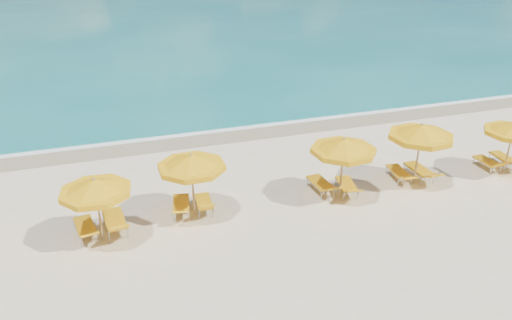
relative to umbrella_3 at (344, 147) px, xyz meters
name	(u,v)px	position (x,y,z in m)	size (l,w,h in m)	color
ground_plane	(269,206)	(-2.77, 0.22, -2.09)	(120.00, 120.00, 0.00)	beige
ocean	(134,14)	(-2.77, 48.22, -2.09)	(120.00, 80.00, 0.30)	#136C6B
wet_sand_band	(219,134)	(-2.77, 7.62, -2.09)	(120.00, 2.60, 0.01)	tan
foam_line	(215,129)	(-2.77, 8.42, -2.09)	(120.00, 1.20, 0.03)	white
whitecap_near	(88,91)	(-8.77, 17.22, -2.09)	(14.00, 0.36, 0.05)	white
whitecap_far	(263,52)	(5.23, 24.22, -2.09)	(18.00, 0.30, 0.05)	white
umbrella_1	(95,188)	(-8.66, -0.19, -0.14)	(2.78, 2.78, 2.30)	tan
umbrella_2	(191,163)	(-5.49, 0.46, -0.05)	(3.09, 3.09, 2.40)	tan
umbrella_3	(344,147)	(0.00, 0.00, 0.00)	(3.06, 3.06, 2.46)	tan
umbrella_4	(421,132)	(3.35, 0.12, 0.08)	(3.13, 3.13, 2.55)	tan
lounger_1_left	(86,231)	(-9.16, 0.26, -1.88)	(0.85, 1.85, 0.71)	#A5A8AD
lounger_1_right	(115,225)	(-8.21, 0.26, -1.85)	(0.83, 2.04, 0.88)	#A5A8AD
lounger_2_left	(181,208)	(-5.90, 0.72, -1.88)	(0.90, 1.87, 0.72)	#A5A8AD
lounger_2_right	(204,206)	(-5.09, 0.64, -1.89)	(0.68, 1.64, 0.78)	#A5A8AD
lounger_3_left	(321,187)	(-0.51, 0.59, -1.88)	(0.69, 1.86, 0.75)	#A5A8AD
lounger_3_right	(347,188)	(0.39, 0.21, -1.88)	(0.93, 1.88, 0.71)	#A5A8AD
lounger_4_left	(399,175)	(2.93, 0.57, -1.89)	(0.78, 1.80, 0.63)	#A5A8AD
lounger_4_right	(419,173)	(3.79, 0.42, -1.87)	(0.66, 1.93, 0.71)	#A5A8AD
lounger_5_left	(487,165)	(7.03, 0.26, -1.89)	(0.57, 1.61, 0.74)	#A5A8AD
lounger_5_right	(504,161)	(7.97, 0.34, -1.89)	(0.71, 1.79, 0.66)	#A5A8AD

